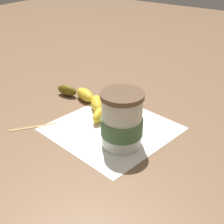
{
  "coord_description": "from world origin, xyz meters",
  "views": [
    {
      "loc": [
        -0.36,
        0.5,
        0.39
      ],
      "look_at": [
        0.0,
        0.0,
        0.04
      ],
      "focal_mm": 50.0,
      "sensor_mm": 36.0,
      "label": 1
    }
  ],
  "objects": [
    {
      "name": "coffee_cup",
      "position": [
        -0.05,
        0.04,
        0.06
      ],
      "size": [
        0.09,
        0.09,
        0.12
      ],
      "color": "silver",
      "rests_on": "paper_napkin"
    },
    {
      "name": "wooden_stirrer",
      "position": [
        0.15,
        0.1,
        0.0
      ],
      "size": [
        0.07,
        0.09,
        0.0
      ],
      "primitive_type": "cube",
      "rotation": [
        0.0,
        0.0,
        4.07
      ],
      "color": "tan",
      "rests_on": "ground_plane"
    },
    {
      "name": "muffin",
      "position": [
        0.0,
        -0.02,
        0.05
      ],
      "size": [
        0.07,
        0.07,
        0.09
      ],
      "color": "white",
      "rests_on": "paper_napkin"
    },
    {
      "name": "banana",
      "position": [
        0.12,
        -0.06,
        0.02
      ],
      "size": [
        0.21,
        0.12,
        0.03
      ],
      "color": "gold",
      "rests_on": "paper_napkin"
    },
    {
      "name": "ground_plane",
      "position": [
        0.0,
        0.0,
        0.0
      ],
      "size": [
        3.0,
        3.0,
        0.0
      ],
      "primitive_type": "plane",
      "color": "brown"
    },
    {
      "name": "paper_napkin",
      "position": [
        0.0,
        0.0,
        0.0
      ],
      "size": [
        0.29,
        0.29,
        0.0
      ],
      "primitive_type": "cube",
      "rotation": [
        0.0,
        0.0,
        -0.15
      ],
      "color": "white",
      "rests_on": "ground_plane"
    }
  ]
}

